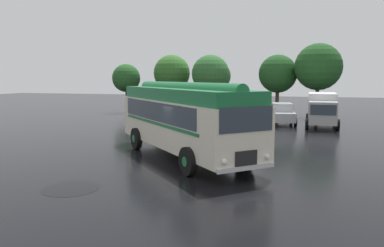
{
  "coord_description": "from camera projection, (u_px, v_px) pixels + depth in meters",
  "views": [
    {
      "loc": [
        4.43,
        -15.5,
        3.7
      ],
      "look_at": [
        -0.71,
        2.41,
        1.4
      ],
      "focal_mm": 35.0,
      "sensor_mm": 36.0,
      "label": 1
    }
  ],
  "objects": [
    {
      "name": "tree_right_of_centre",
      "position": [
        279.0,
        73.0,
        36.83
      ],
      "size": [
        3.76,
        3.76,
        5.94
      ],
      "color": "#4C3823",
      "rests_on": "ground"
    },
    {
      "name": "ground_plane",
      "position": [
        192.0,
        162.0,
        16.45
      ],
      "size": [
        120.0,
        120.0,
        0.0
      ],
      "primitive_type": "plane",
      "color": "black"
    },
    {
      "name": "car_near_left",
      "position": [
        183.0,
        112.0,
        31.27
      ],
      "size": [
        2.29,
        4.35,
        1.66
      ],
      "color": "#4C5156",
      "rests_on": "ground"
    },
    {
      "name": "tree_far_left",
      "position": [
        126.0,
        79.0,
        39.46
      ],
      "size": [
        2.96,
        2.96,
        5.12
      ],
      "color": "#4C3823",
      "rests_on": "ground"
    },
    {
      "name": "vintage_bus",
      "position": [
        183.0,
        117.0,
        17.27
      ],
      "size": [
        8.69,
        9.02,
        3.49
      ],
      "color": "silver",
      "rests_on": "ground"
    },
    {
      "name": "car_mid_right",
      "position": [
        251.0,
        112.0,
        30.73
      ],
      "size": [
        2.4,
        4.4,
        1.66
      ],
      "color": "silver",
      "rests_on": "ground"
    },
    {
      "name": "tree_far_right",
      "position": [
        319.0,
        67.0,
        34.73
      ],
      "size": [
        4.35,
        4.35,
        6.85
      ],
      "color": "#4C3823",
      "rests_on": "ground"
    },
    {
      "name": "tree_centre",
      "position": [
        212.0,
        75.0,
        37.91
      ],
      "size": [
        3.9,
        3.8,
        5.98
      ],
      "color": "#4C3823",
      "rests_on": "ground"
    },
    {
      "name": "car_mid_left",
      "position": [
        215.0,
        112.0,
        31.37
      ],
      "size": [
        2.28,
        4.35,
        1.66
      ],
      "color": "maroon",
      "rests_on": "ground"
    },
    {
      "name": "tree_left_of_centre",
      "position": [
        172.0,
        73.0,
        40.0
      ],
      "size": [
        3.89,
        3.89,
        6.11
      ],
      "color": "#4C3823",
      "rests_on": "ground"
    },
    {
      "name": "puddle_patch",
      "position": [
        71.0,
        188.0,
        12.54
      ],
      "size": [
        1.93,
        1.93,
        0.01
      ],
      "primitive_type": "cylinder",
      "color": "black",
      "rests_on": "ground"
    },
    {
      "name": "car_far_right",
      "position": [
        282.0,
        113.0,
        29.82
      ],
      "size": [
        2.39,
        4.4,
        1.66
      ],
      "color": "#B7BABF",
      "rests_on": "ground"
    },
    {
      "name": "box_van",
      "position": [
        322.0,
        108.0,
        28.51
      ],
      "size": [
        2.44,
        5.81,
        2.5
      ],
      "color": "silver",
      "rests_on": "ground"
    }
  ]
}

